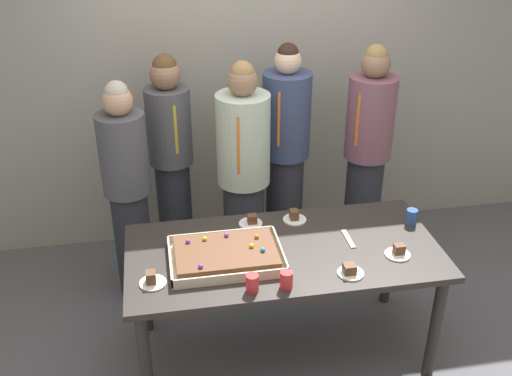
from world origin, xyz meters
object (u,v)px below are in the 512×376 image
at_px(plated_slice_near_left, 398,252).
at_px(person_left_edge_reaching, 128,190).
at_px(person_far_right_suit, 172,161).
at_px(plated_slice_center_front, 294,217).
at_px(drink_cup_middle, 411,217).
at_px(drink_cup_far_end, 286,280).
at_px(sheet_cake, 226,255).
at_px(person_green_shirt_behind, 285,155).
at_px(plated_slice_far_right, 251,222).
at_px(plated_slice_far_left, 350,271).
at_px(person_striped_tie_right, 244,177).
at_px(plated_slice_near_right, 152,280).
at_px(person_serving_front, 367,155).
at_px(cake_server_utensil, 348,239).
at_px(party_table, 283,262).
at_px(drink_cup_nearest, 252,283).

relative_size(plated_slice_near_left, person_left_edge_reaching, 0.09).
bearing_deg(person_far_right_suit, plated_slice_center_front, 30.67).
bearing_deg(drink_cup_middle, person_far_right_suit, 146.26).
relative_size(plated_slice_center_front, drink_cup_far_end, 1.50).
relative_size(sheet_cake, person_green_shirt_behind, 0.37).
bearing_deg(plated_slice_far_right, plated_slice_far_left, -53.89).
height_order(sheet_cake, person_far_right_suit, person_far_right_suit).
bearing_deg(person_striped_tie_right, person_left_edge_reaching, -74.71).
bearing_deg(plated_slice_near_right, person_serving_front, 35.21).
distance_m(plated_slice_near_right, drink_cup_middle, 1.68).
xyz_separation_m(plated_slice_far_right, drink_cup_far_end, (0.08, -0.67, 0.03)).
bearing_deg(cake_server_utensil, person_green_shirt_behind, 99.01).
bearing_deg(plated_slice_near_right, drink_cup_middle, 11.76).
relative_size(party_table, plated_slice_far_left, 12.44).
bearing_deg(drink_cup_nearest, plated_slice_far_left, 5.04).
relative_size(cake_server_utensil, person_serving_front, 0.12).
height_order(plated_slice_near_right, person_left_edge_reaching, person_left_edge_reaching).
bearing_deg(party_table, plated_slice_far_left, -44.19).
xyz_separation_m(plated_slice_near_right, person_striped_tie_right, (0.67, 1.00, 0.06)).
xyz_separation_m(drink_cup_middle, person_left_edge_reaching, (-1.78, 0.67, 0.00)).
distance_m(plated_slice_center_front, person_serving_front, 0.95).
xyz_separation_m(plated_slice_near_right, plated_slice_far_left, (1.09, -0.11, -0.00)).
relative_size(drink_cup_middle, person_striped_tie_right, 0.06).
bearing_deg(plated_slice_far_right, person_left_edge_reaching, 147.31).
bearing_deg(drink_cup_nearest, drink_cup_middle, 24.08).
bearing_deg(person_far_right_suit, drink_cup_middle, 44.42).
bearing_deg(plated_slice_far_left, drink_cup_far_end, -171.92).
relative_size(sheet_cake, person_striped_tie_right, 0.38).
height_order(plated_slice_center_front, person_serving_front, person_serving_front).
relative_size(plated_slice_far_right, person_serving_front, 0.09).
bearing_deg(person_far_right_suit, person_serving_front, 71.38).
bearing_deg(person_striped_tie_right, cake_server_utensil, 49.94).
xyz_separation_m(plated_slice_far_left, drink_cup_far_end, (-0.38, -0.05, 0.03)).
bearing_deg(cake_server_utensil, plated_slice_center_front, 134.33).
height_order(plated_slice_far_left, drink_cup_middle, drink_cup_middle).
height_order(plated_slice_far_right, cake_server_utensil, plated_slice_far_right).
xyz_separation_m(person_far_right_suit, person_left_edge_reaching, (-0.32, -0.31, -0.05)).
bearing_deg(person_far_right_suit, plated_slice_near_right, -19.71).
relative_size(plated_slice_far_right, plated_slice_center_front, 1.00).
distance_m(sheet_cake, person_far_right_suit, 1.19).
distance_m(plated_slice_far_left, drink_cup_middle, 0.71).
xyz_separation_m(cake_server_utensil, person_far_right_suit, (-1.01, 1.08, 0.10)).
height_order(party_table, person_left_edge_reaching, person_left_edge_reaching).
bearing_deg(drink_cup_middle, plated_slice_center_front, 166.69).
xyz_separation_m(person_serving_front, person_left_edge_reaching, (-1.76, -0.13, -0.06)).
relative_size(drink_cup_nearest, person_far_right_suit, 0.06).
xyz_separation_m(plated_slice_center_front, person_far_right_suit, (-0.74, 0.80, 0.08)).
xyz_separation_m(plated_slice_center_front, cake_server_utensil, (0.27, -0.28, -0.02)).
height_order(plated_slice_near_right, cake_server_utensil, plated_slice_near_right).
bearing_deg(party_table, drink_cup_nearest, -125.54).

